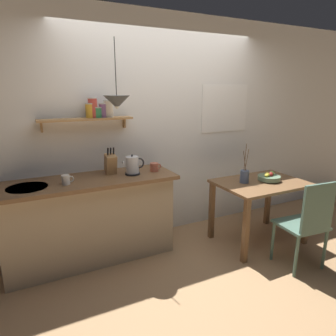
# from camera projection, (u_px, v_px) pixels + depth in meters

# --- Properties ---
(ground_plane) EXTENTS (14.00, 14.00, 0.00)m
(ground_plane) POSITION_uv_depth(u_px,v_px,m) (185.00, 250.00, 3.51)
(ground_plane) COLOR #A87F56
(back_wall) EXTENTS (6.80, 0.11, 2.70)m
(back_wall) POSITION_uv_depth(u_px,v_px,m) (175.00, 128.00, 3.82)
(back_wall) COLOR white
(back_wall) RESTS_ON ground_plane
(kitchen_counter) EXTENTS (1.83, 0.63, 0.92)m
(kitchen_counter) POSITION_uv_depth(u_px,v_px,m) (91.00, 219.00, 3.24)
(kitchen_counter) COLOR tan
(kitchen_counter) RESTS_ON ground_plane
(wall_shelf) EXTENTS (0.98, 0.20, 0.34)m
(wall_shelf) POSITION_uv_depth(u_px,v_px,m) (94.00, 113.00, 3.17)
(wall_shelf) COLOR tan
(dining_table) EXTENTS (1.03, 0.74, 0.76)m
(dining_table) POSITION_uv_depth(u_px,v_px,m) (260.00, 191.00, 3.59)
(dining_table) COLOR brown
(dining_table) RESTS_ON ground_plane
(dining_chair_near) EXTENTS (0.47, 0.44, 0.96)m
(dining_chair_near) POSITION_uv_depth(u_px,v_px,m) (307.00, 221.00, 3.03)
(dining_chair_near) COLOR #4C6B5B
(dining_chair_near) RESTS_ON ground_plane
(fruit_bowl) EXTENTS (0.26, 0.26, 0.11)m
(fruit_bowl) POSITION_uv_depth(u_px,v_px,m) (269.00, 177.00, 3.58)
(fruit_bowl) COLOR slate
(fruit_bowl) RESTS_ON dining_table
(twig_vase) EXTENTS (0.10, 0.10, 0.46)m
(twig_vase) POSITION_uv_depth(u_px,v_px,m) (244.00, 176.00, 3.50)
(twig_vase) COLOR #475675
(twig_vase) RESTS_ON dining_table
(electric_kettle) EXTENTS (0.25, 0.16, 0.22)m
(electric_kettle) POSITION_uv_depth(u_px,v_px,m) (133.00, 166.00, 3.25)
(electric_kettle) COLOR black
(electric_kettle) RESTS_ON kitchen_counter
(knife_block) EXTENTS (0.11, 0.17, 0.30)m
(knife_block) POSITION_uv_depth(u_px,v_px,m) (111.00, 164.00, 3.27)
(knife_block) COLOR tan
(knife_block) RESTS_ON kitchen_counter
(coffee_mug_by_sink) EXTENTS (0.12, 0.08, 0.09)m
(coffee_mug_by_sink) POSITION_uv_depth(u_px,v_px,m) (66.00, 180.00, 2.92)
(coffee_mug_by_sink) COLOR white
(coffee_mug_by_sink) RESTS_ON kitchen_counter
(coffee_mug_spare) EXTENTS (0.13, 0.09, 0.09)m
(coffee_mug_spare) POSITION_uv_depth(u_px,v_px,m) (154.00, 167.00, 3.39)
(coffee_mug_spare) COLOR #C6664C
(coffee_mug_spare) RESTS_ON kitchen_counter
(pendant_lamp) EXTENTS (0.27, 0.27, 0.67)m
(pendant_lamp) POSITION_uv_depth(u_px,v_px,m) (117.00, 102.00, 3.00)
(pendant_lamp) COLOR black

